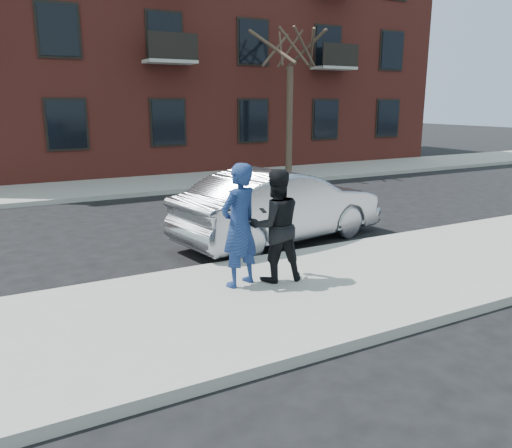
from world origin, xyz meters
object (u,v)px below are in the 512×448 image
silver_sedan (281,206)px  man_peacoat (275,226)px  street_tree (291,34)px  man_hoodie (239,225)px

silver_sedan → man_peacoat: (-1.54, -2.40, 0.27)m
street_tree → silver_sedan: size_ratio=1.41×
silver_sedan → street_tree: bearing=-43.3°
street_tree → silver_sedan: bearing=-122.8°
man_hoodie → street_tree: bearing=-144.7°
street_tree → man_peacoat: size_ratio=3.73×
silver_sedan → man_peacoat: man_peacoat is taller
silver_sedan → man_hoodie: size_ratio=2.47×
street_tree → man_peacoat: street_tree is taller
man_peacoat → man_hoodie: bearing=4.9°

